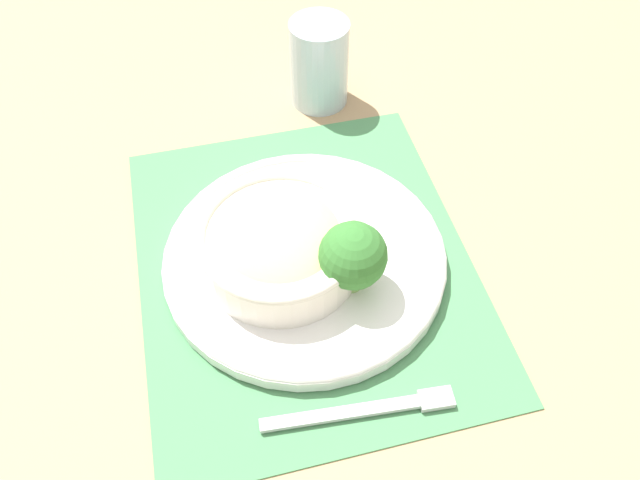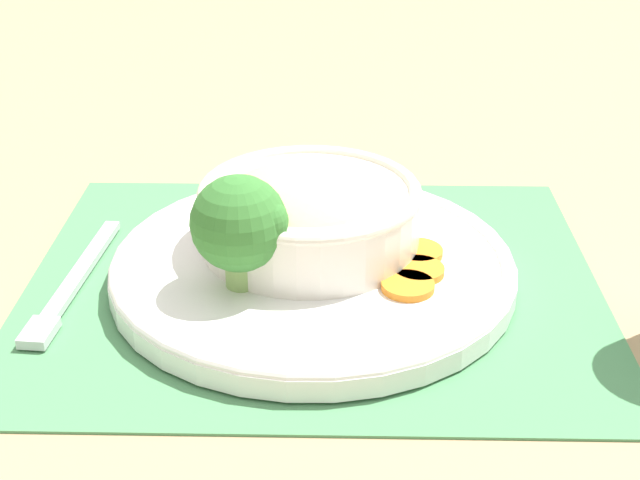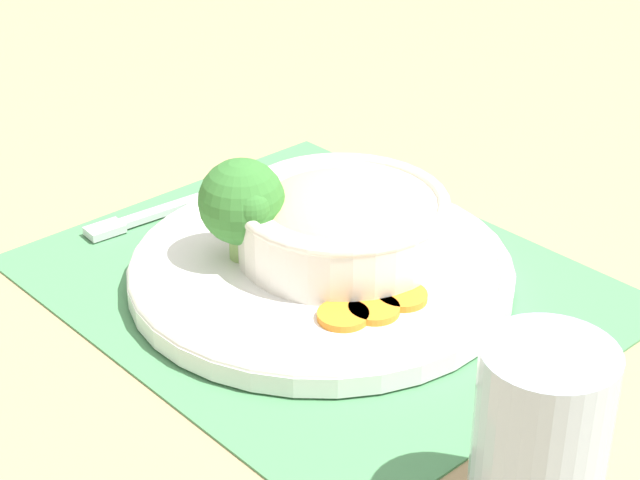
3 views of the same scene
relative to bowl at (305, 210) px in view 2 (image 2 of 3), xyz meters
The scene contains 9 objects.
ground_plane 0.06m from the bowl, 98.78° to the left, with size 4.00×4.00×0.00m, color tan.
placemat 0.05m from the bowl, 98.78° to the left, with size 0.47×0.41×0.00m.
plate 0.04m from the bowl, 98.78° to the left, with size 0.31×0.31×0.02m.
bowl is the anchor object (origin of this frame).
broccoli_floret 0.08m from the bowl, 49.31° to the left, with size 0.07×0.07×0.08m.
carrot_slice_near 0.11m from the bowl, 132.02° to the left, with size 0.04×0.04×0.01m.
carrot_slice_middle 0.10m from the bowl, 145.90° to the left, with size 0.04×0.04×0.01m.
carrot_slice_far 0.09m from the bowl, 160.46° to the left, with size 0.04×0.04×0.01m.
fork 0.19m from the bowl, 10.14° to the left, with size 0.05×0.18×0.01m.
Camera 2 is at (0.05, 0.59, 0.35)m, focal length 50.00 mm.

